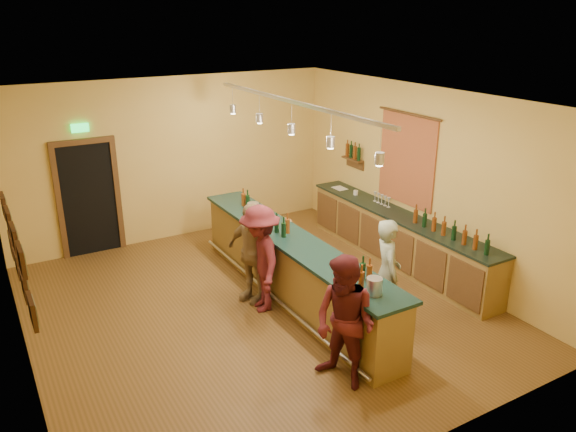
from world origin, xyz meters
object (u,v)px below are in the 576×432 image
tasting_bar (291,264)px  bar_stool (282,228)px  back_counter (398,238)px  customer_c (260,259)px  customer_b (252,253)px  bartender (387,273)px  customer_a (345,323)px

tasting_bar → bar_stool: (0.66, 1.44, -0.02)m
back_counter → customer_c: bearing=-175.7°
tasting_bar → customer_c: 0.61m
tasting_bar → customer_b: size_ratio=3.15×
bartender → bar_stool: size_ratio=2.22×
tasting_bar → bartender: size_ratio=3.13×
customer_b → customer_c: (-0.02, -0.32, 0.03)m
bartender → back_counter: bearing=-21.7°
customer_a → customer_b: 2.48m
customer_c → bar_stool: size_ratio=2.28×
bartender → customer_c: customer_c is taller
bar_stool → bartender: bearing=-86.9°
bar_stool → tasting_bar: bearing=-114.5°
customer_b → customer_c: 0.33m
back_counter → customer_b: 2.93m
tasting_bar → back_counter: bearing=4.4°
bartender → tasting_bar: bearing=54.9°
tasting_bar → bar_stool: tasting_bar is taller
bartender → customer_a: bearing=146.1°
back_counter → bar_stool: size_ratio=6.19×
customer_a → bar_stool: bearing=144.3°
customer_a → customer_c: size_ratio=1.01×
bartender → customer_c: 1.89m
bartender → customer_c: (-1.37, 1.30, 0.02)m
customer_b → customer_c: customer_c is taller
bartender → bar_stool: (-0.15, 2.78, -0.22)m
customer_b → back_counter: bearing=66.4°
back_counter → bar_stool: 2.12m
back_counter → bartender: 2.20m
bartender → bar_stool: bartender is taller
customer_a → back_counter: bearing=112.0°
customer_a → bar_stool: (1.20, 3.64, -0.25)m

